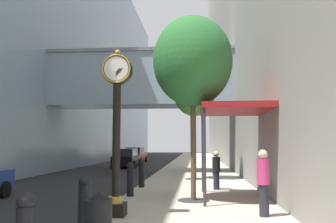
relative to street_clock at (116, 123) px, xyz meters
The scene contains 15 objects.
ground_plane 20.53m from the street_clock, 91.60° to the left, with size 110.00×110.00×0.00m, color #262628.
sidewalk_right 23.59m from the street_clock, 84.85° to the left, with size 5.34×80.00×0.14m, color #BCB29E.
building_block_left 28.28m from the street_clock, 118.50° to the left, with size 22.31×80.00×25.34m.
street_clock is the anchor object (origin of this frame).
bollard_second 2.60m from the street_clock, 99.10° to the right, with size 0.28×0.28×1.25m.
bollard_fourth 4.02m from the street_clock, 94.58° to the left, with size 0.28×0.28×1.25m.
bollard_fifth 6.49m from the street_clock, 92.62° to the left, with size 0.28×0.28×1.25m.
street_tree_near 4.19m from the street_clock, 52.98° to the left, with size 2.84×2.84×6.54m.
street_tree_mid_near 10.47m from the street_clock, 78.22° to the left, with size 2.36×2.36×6.21m.
trash_bin 3.57m from the street_clock, 82.80° to the right, with size 0.53×0.53×1.05m.
pedestrian_walking 6.69m from the street_clock, 62.01° to the left, with size 0.41×0.50×1.62m.
pedestrian_by_clock 4.33m from the street_clock, ahead, with size 0.43×0.43×1.80m.
storefront_awning 4.86m from the street_clock, 42.87° to the left, with size 2.40×3.60×3.30m.
car_red_near 28.62m from the street_clock, 99.14° to the left, with size 2.12×4.23×1.68m.
car_black_far 21.45m from the street_clock, 100.84° to the left, with size 2.04×4.71×1.65m.
Camera 1 is at (2.79, -2.74, 2.10)m, focal length 36.86 mm.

